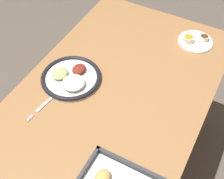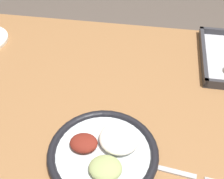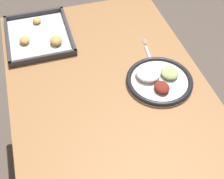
# 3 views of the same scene
# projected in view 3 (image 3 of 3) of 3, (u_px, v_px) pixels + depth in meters

# --- Properties ---
(dining_table) EXTENTS (1.26, 0.76, 0.76)m
(dining_table) POSITION_uv_depth(u_px,v_px,m) (112.00, 114.00, 1.27)
(dining_table) COLOR olive
(dining_table) RESTS_ON ground_plane
(dinner_plate) EXTENTS (0.26, 0.26, 0.05)m
(dinner_plate) POSITION_uv_depth(u_px,v_px,m) (159.00, 80.00, 1.22)
(dinner_plate) COLOR silver
(dinner_plate) RESTS_ON dining_table
(fork) EXTENTS (0.19, 0.04, 0.00)m
(fork) POSITION_uv_depth(u_px,v_px,m) (149.00, 55.00, 1.33)
(fork) COLOR #B2B2B7
(fork) RESTS_ON dining_table
(baking_tray) EXTENTS (0.34, 0.28, 0.04)m
(baking_tray) POSITION_uv_depth(u_px,v_px,m) (39.00, 36.00, 1.40)
(baking_tray) COLOR #333338
(baking_tray) RESTS_ON dining_table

